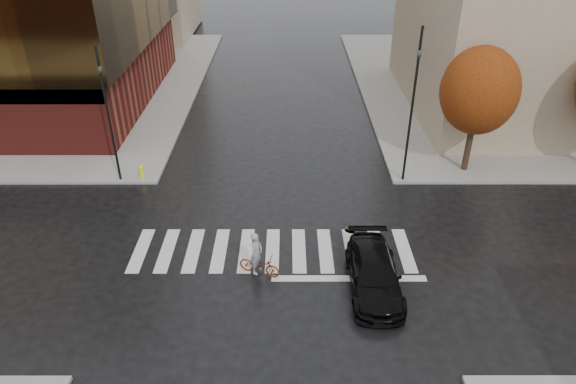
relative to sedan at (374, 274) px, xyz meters
name	(u,v)px	position (x,y,z in m)	size (l,w,h in m)	color
ground	(272,258)	(-3.84, 1.80, -0.66)	(120.00, 120.00, 0.00)	black
sidewalk_nw	(3,85)	(-24.84, 22.80, -0.59)	(30.00, 30.00, 0.15)	gray
sidewalk_ne	(555,85)	(17.16, 22.80, -0.59)	(30.00, 30.00, 0.15)	gray
crosswalk	(273,250)	(-3.84, 2.30, -0.66)	(12.00, 3.00, 0.01)	silver
tree_ne_a	(479,91)	(6.16, 9.20, 3.80)	(3.80, 3.80, 6.50)	black
sedan	(374,274)	(0.00, 0.00, 0.00)	(1.85, 4.55, 1.32)	black
cyclist	(258,260)	(-4.34, 0.80, -0.01)	(1.77, 1.14, 1.90)	maroon
traffic_light_nw	(107,109)	(-11.78, 8.10, 3.33)	(0.19, 0.16, 6.82)	black
traffic_light_ne	(413,97)	(2.69, 8.10, 3.90)	(0.20, 0.23, 7.67)	black
fire_hydrant	(141,171)	(-10.73, 8.30, -0.14)	(0.24, 0.24, 0.67)	#F4F60E
manhole	(352,229)	(-0.38, 3.80, -0.65)	(0.65, 0.65, 0.01)	#482D19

